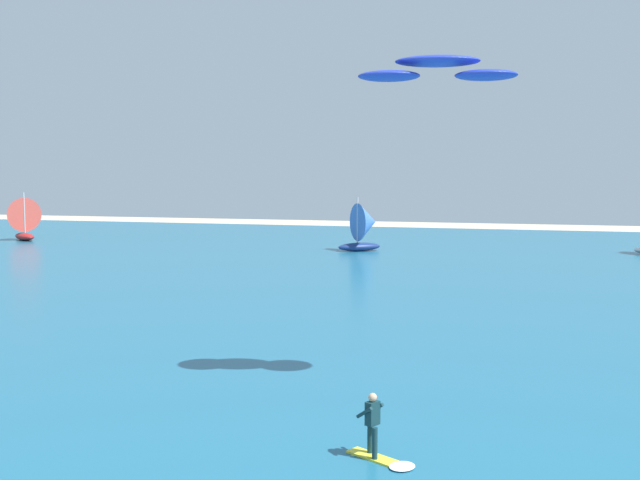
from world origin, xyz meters
The scene contains 5 objects.
ocean centered at (0.00, 51.66, 0.05)m, with size 160.00×90.00×0.10m, color #1E607F.
kitesurfer centered at (2.99, 13.88, 0.70)m, with size 1.99×1.42×1.67m.
kite centered at (3.48, 20.38, 10.60)m, with size 5.34×2.72×0.77m.
sailboat_mid_right centered at (-8.94, 64.13, 2.42)m, with size 4.56×4.34×5.08m.
sailboat_anchored_offshore centered at (-48.04, 65.03, 2.51)m, with size 4.73×4.40×5.26m.
Camera 1 is at (6.69, -3.79, 7.22)m, focal length 41.48 mm.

